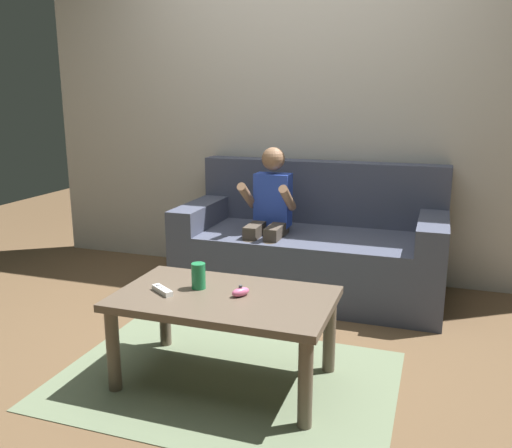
{
  "coord_description": "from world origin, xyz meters",
  "views": [
    {
      "loc": [
        0.97,
        -2.36,
        1.31
      ],
      "look_at": [
        0.02,
        0.43,
        0.6
      ],
      "focal_mm": 37.95,
      "sensor_mm": 36.0,
      "label": 1
    }
  ],
  "objects": [
    {
      "name": "person_seated_on_couch",
      "position": [
        -0.05,
        0.9,
        0.56
      ],
      "size": [
        0.33,
        0.4,
        0.98
      ],
      "color": "#4C4238",
      "rests_on": "ground"
    },
    {
      "name": "coffee_table",
      "position": [
        0.09,
        -0.23,
        0.36
      ],
      "size": [
        0.98,
        0.58,
        0.42
      ],
      "color": "brown",
      "rests_on": "ground"
    },
    {
      "name": "couch",
      "position": [
        0.2,
        1.08,
        0.3
      ],
      "size": [
        1.72,
        0.8,
        0.86
      ],
      "color": "#474C60",
      "rests_on": "ground"
    },
    {
      "name": "soda_can",
      "position": [
        -0.06,
        -0.18,
        0.49
      ],
      "size": [
        0.07,
        0.07,
        0.12
      ],
      "primitive_type": "cylinder",
      "color": "#1E7F47",
      "rests_on": "coffee_table"
    },
    {
      "name": "area_rug",
      "position": [
        0.09,
        -0.23,
        0.0
      ],
      "size": [
        1.56,
        1.09,
        0.01
      ],
      "primitive_type": "cube",
      "color": "#6B7A5B",
      "rests_on": "ground"
    },
    {
      "name": "nunchuk_pink",
      "position": [
        0.17,
        -0.21,
        0.45
      ],
      "size": [
        0.09,
        0.1,
        0.05
      ],
      "color": "pink",
      "rests_on": "coffee_table"
    },
    {
      "name": "game_remote_white_near_edge",
      "position": [
        -0.19,
        -0.29,
        0.44
      ],
      "size": [
        0.14,
        0.11,
        0.03
      ],
      "color": "white",
      "rests_on": "coffee_table"
    },
    {
      "name": "wall_back",
      "position": [
        0.0,
        1.47,
        1.25
      ],
      "size": [
        4.04,
        0.05,
        2.5
      ],
      "primitive_type": "cube",
      "color": "beige",
      "rests_on": "ground"
    },
    {
      "name": "ground_plane",
      "position": [
        0.0,
        0.0,
        0.0
      ],
      "size": [
        8.08,
        8.08,
        0.0
      ],
      "primitive_type": "plane",
      "color": "brown"
    }
  ]
}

